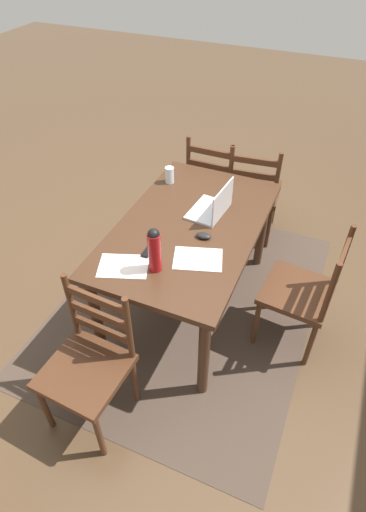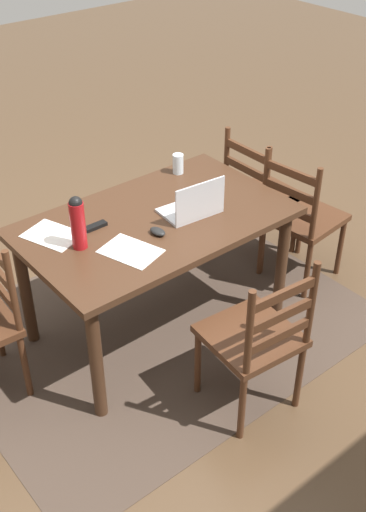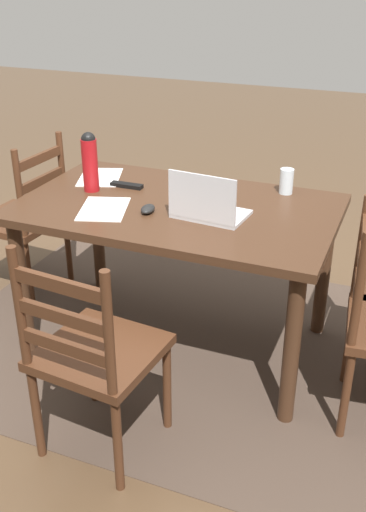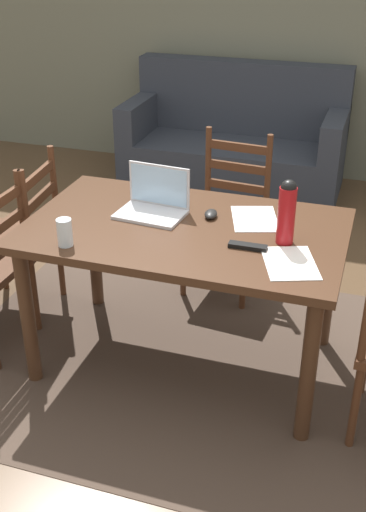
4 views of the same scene
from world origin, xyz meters
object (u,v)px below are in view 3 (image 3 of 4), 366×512
object	(u,v)px
water_bottle	(90,161)
chair_far_head	(94,355)
laptop	(207,207)
chair_right_near	(24,219)
computer_mouse	(148,209)
dining_table	(177,224)
drinking_glass	(286,181)
tv_remote	(127,185)

from	to	relation	value
water_bottle	chair_far_head	bearing A→B (deg)	118.96
laptop	chair_far_head	bearing A→B (deg)	74.96
chair_right_near	chair_far_head	xyz separation A→B (m)	(-1.03, 1.01, 0.00)
water_bottle	chair_right_near	bearing A→B (deg)	-15.68
chair_right_near	computer_mouse	bearing A→B (deg)	161.57
chair_right_near	water_bottle	distance (m)	0.75
chair_far_head	chair_right_near	bearing A→B (deg)	-44.22
dining_table	water_bottle	xyz separation A→B (m)	(0.47, -0.02, 0.26)
chair_far_head	computer_mouse	world-z (taller)	chair_far_head
chair_right_near	drinking_glass	size ratio (longest dim) A/B	7.59
water_bottle	computer_mouse	world-z (taller)	water_bottle
chair_far_head	laptop	bearing A→B (deg)	-105.04
dining_table	water_bottle	bearing A→B (deg)	-2.57
water_bottle	drinking_glass	bearing A→B (deg)	-160.42
chair_right_near	water_bottle	world-z (taller)	water_bottle
chair_far_head	computer_mouse	xyz separation A→B (m)	(0.08, -0.69, 0.33)
chair_right_near	tv_remote	distance (m)	0.78
chair_far_head	computer_mouse	size ratio (longest dim) A/B	9.50
drinking_glass	tv_remote	world-z (taller)	drinking_glass
dining_table	drinking_glass	distance (m)	0.58
chair_far_head	laptop	size ratio (longest dim) A/B	2.81
dining_table	chair_right_near	world-z (taller)	chair_right_near
drinking_glass	tv_remote	size ratio (longest dim) A/B	0.74
chair_far_head	water_bottle	size ratio (longest dim) A/B	3.20
dining_table	tv_remote	world-z (taller)	tv_remote
chair_far_head	dining_table	bearing A→B (deg)	-90.26
chair_far_head	laptop	xyz separation A→B (m)	(-0.19, -0.72, 0.37)
computer_mouse	drinking_glass	bearing A→B (deg)	-144.64
dining_table	chair_right_near	bearing A→B (deg)	-9.83
chair_right_near	laptop	size ratio (longest dim) A/B	2.81
tv_remote	water_bottle	bearing A→B (deg)	-53.31
dining_table	water_bottle	distance (m)	0.54
chair_right_near	water_bottle	bearing A→B (deg)	164.32
water_bottle	tv_remote	size ratio (longest dim) A/B	1.75
laptop	water_bottle	xyz separation A→B (m)	(0.66, -0.13, 0.10)
drinking_glass	computer_mouse	world-z (taller)	drinking_glass
dining_table	laptop	size ratio (longest dim) A/B	4.42
laptop	tv_remote	world-z (taller)	laptop
dining_table	water_bottle	size ratio (longest dim) A/B	5.04
drinking_glass	chair_right_near	bearing A→B (deg)	6.43
water_bottle	computer_mouse	xyz separation A→B (m)	(-0.38, 0.16, -0.14)
water_bottle	laptop	bearing A→B (deg)	169.14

